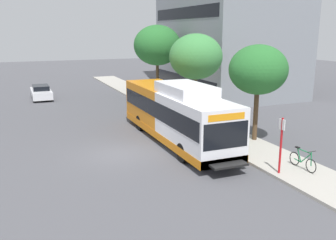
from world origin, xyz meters
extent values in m
plane|color=#4C4C51|center=(0.00, 8.00, 0.00)|extent=(120.00, 120.00, 0.00)
cube|color=#A8A399|center=(7.00, 6.00, 0.07)|extent=(3.00, 56.00, 0.14)
cube|color=white|center=(3.72, -1.79, 1.69)|extent=(2.54, 5.80, 2.73)
cube|color=orange|center=(3.72, 4.01, 1.69)|extent=(2.54, 5.80, 2.73)
cube|color=orange|center=(3.72, 1.11, 0.54)|extent=(2.57, 11.60, 0.44)
cube|color=black|center=(3.72, 1.11, 2.05)|extent=(2.58, 11.25, 0.96)
cube|color=black|center=(3.72, -4.65, 1.85)|extent=(2.34, 0.10, 1.24)
cube|color=orange|center=(3.72, -4.66, 2.72)|extent=(1.90, 0.08, 0.32)
cube|color=white|center=(3.72, -0.34, 3.35)|extent=(2.16, 4.06, 0.60)
cube|color=black|center=(3.72, -5.04, 0.55)|extent=(1.78, 0.60, 0.10)
cylinder|color=black|center=(2.59, -2.48, 0.50)|extent=(0.30, 1.00, 1.00)
cylinder|color=black|center=(4.85, -2.48, 0.50)|extent=(0.30, 1.00, 1.00)
cylinder|color=black|center=(2.59, 4.30, 0.50)|extent=(0.30, 1.00, 1.00)
cylinder|color=black|center=(4.85, 4.30, 0.50)|extent=(0.30, 1.00, 1.00)
cylinder|color=red|center=(5.89, -5.86, 1.44)|extent=(0.10, 0.10, 2.60)
cube|color=white|center=(5.87, -5.86, 2.44)|extent=(0.04, 0.36, 0.48)
torus|color=black|center=(7.24, -6.40, 0.47)|extent=(0.04, 0.66, 0.66)
torus|color=black|center=(7.24, -5.30, 0.47)|extent=(0.04, 0.66, 0.66)
cylinder|color=#19723F|center=(7.24, -6.05, 0.74)|extent=(0.05, 0.64, 0.64)
cylinder|color=#19723F|center=(7.24, -5.60, 0.74)|extent=(0.05, 0.34, 0.62)
cylinder|color=#19723F|center=(7.24, -5.90, 1.04)|extent=(0.05, 0.90, 0.05)
cylinder|color=#19723F|center=(7.24, -5.53, 0.46)|extent=(0.05, 0.45, 0.08)
cylinder|color=#19723F|center=(7.24, -6.38, 0.81)|extent=(0.05, 0.10, 0.67)
cylinder|color=black|center=(7.24, -6.35, 1.14)|extent=(0.52, 0.03, 0.03)
cube|color=black|center=(7.24, -5.45, 1.08)|extent=(0.12, 0.24, 0.06)
cylinder|color=#4C3823|center=(8.07, -0.89, 1.60)|extent=(0.28, 0.28, 2.91)
ellipsoid|color=#286B2D|center=(8.07, -0.89, 4.32)|extent=(3.39, 3.39, 2.88)
cylinder|color=#4C3823|center=(7.95, 6.82, 1.61)|extent=(0.28, 0.28, 2.93)
ellipsoid|color=#3D8442|center=(7.95, 6.82, 4.59)|extent=(4.06, 4.06, 3.45)
cylinder|color=#4C3823|center=(8.12, 15.37, 1.79)|extent=(0.28, 0.28, 3.30)
ellipsoid|color=#286B2D|center=(8.12, 15.37, 5.14)|extent=(4.53, 4.53, 3.85)
cube|color=silver|center=(-2.58, 19.20, 0.55)|extent=(1.80, 4.50, 0.70)
cube|color=black|center=(-2.58, 19.30, 1.05)|extent=(1.48, 2.34, 0.56)
cylinder|color=black|center=(-3.38, 17.85, 0.32)|extent=(0.20, 0.64, 0.64)
cylinder|color=black|center=(-1.78, 17.85, 0.32)|extent=(0.20, 0.64, 0.64)
cylinder|color=black|center=(-3.38, 20.55, 0.32)|extent=(0.20, 0.64, 0.64)
cylinder|color=black|center=(-1.78, 20.55, 0.32)|extent=(0.20, 0.64, 0.64)
cube|color=black|center=(15.88, 15.33, 1.63)|extent=(10.10, 13.69, 1.10)
cube|color=black|center=(15.88, 15.33, 4.90)|extent=(10.10, 13.69, 1.10)
cube|color=black|center=(15.88, 15.33, 8.16)|extent=(10.10, 13.69, 1.10)
cylinder|color=#B7B7BC|center=(14.88, 29.72, 2.51)|extent=(1.10, 1.10, 5.01)
cylinder|color=#B7B7BC|center=(14.88, 29.72, 7.52)|extent=(0.91, 0.91, 5.01)
camera|label=1|loc=(-5.02, -18.72, 6.51)|focal=39.84mm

